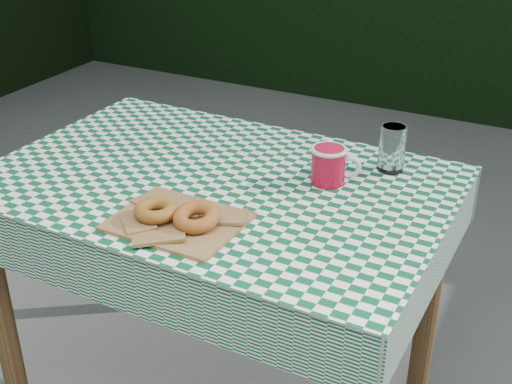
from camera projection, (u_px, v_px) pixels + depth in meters
table at (220, 305)px, 1.82m from camera, size 1.11×0.75×0.75m
tablecloth at (216, 180)px, 1.65m from camera, size 1.13×0.77×0.01m
paper_bag at (178, 220)px, 1.45m from camera, size 0.28×0.22×0.01m
bagel_front at (156, 210)px, 1.45m from camera, size 0.12×0.12×0.03m
bagel_back at (196, 217)px, 1.42m from camera, size 0.10×0.10×0.03m
coffee_mug at (328, 165)px, 1.61m from camera, size 0.20×0.20×0.09m
drinking_glass at (392, 148)px, 1.67m from camera, size 0.07×0.07×0.12m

